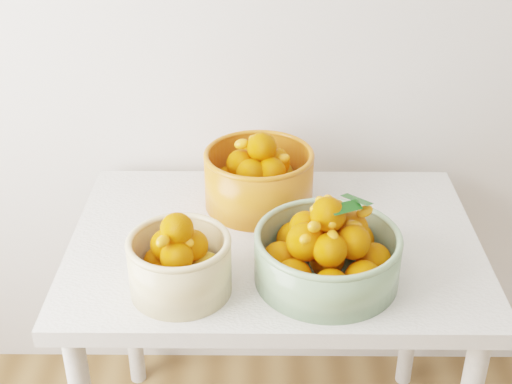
% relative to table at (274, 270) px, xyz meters
% --- Properties ---
extents(table, '(1.00, 0.70, 0.75)m').
position_rel_table_xyz_m(table, '(0.00, 0.00, 0.00)').
color(table, silver).
rests_on(table, ground).
extents(bowl_cream, '(0.28, 0.28, 0.19)m').
position_rel_table_xyz_m(bowl_cream, '(-0.21, -0.21, 0.17)').
color(bowl_cream, '#D7BD86').
rests_on(bowl_cream, table).
extents(bowl_green, '(0.43, 0.43, 0.21)m').
position_rel_table_xyz_m(bowl_green, '(0.11, -0.16, 0.17)').
color(bowl_green, gray).
rests_on(bowl_green, table).
extents(bowl_orange, '(0.34, 0.34, 0.21)m').
position_rel_table_xyz_m(bowl_orange, '(-0.04, 0.17, 0.18)').
color(bowl_orange, '#CF5D18').
rests_on(bowl_orange, table).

